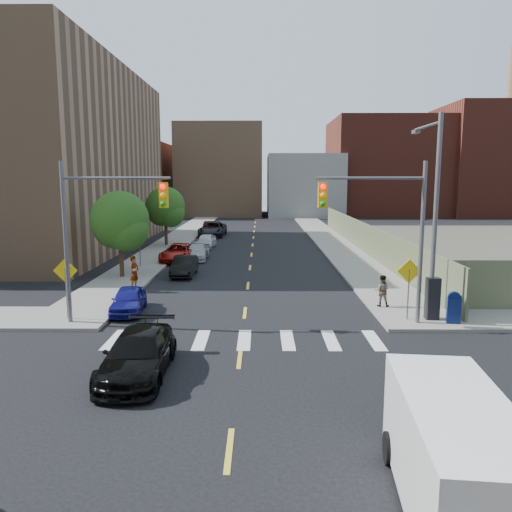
{
  "coord_description": "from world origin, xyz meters",
  "views": [
    {
      "loc": [
        0.72,
        -14.82,
        6.32
      ],
      "look_at": [
        0.49,
        12.59,
        2.0
      ],
      "focal_mm": 35.0,
      "sensor_mm": 36.0,
      "label": 1
    }
  ],
  "objects_px": {
    "parked_car_red": "(179,253)",
    "black_sedan": "(138,354)",
    "mailbox": "(454,308)",
    "parked_car_maroon": "(211,228)",
    "parked_car_grey": "(213,229)",
    "parked_car_white": "(206,241)",
    "pedestrian_west": "(134,272)",
    "parked_car_black": "(184,266)",
    "parked_car_blue": "(128,300)",
    "cargo_van": "(453,450)",
    "pedestrian_east": "(382,291)",
    "parked_car_silver": "(197,252)",
    "payphone": "(432,298)"
  },
  "relations": [
    {
      "from": "parked_car_blue",
      "to": "black_sedan",
      "type": "xyz_separation_m",
      "value": [
        2.3,
        -7.57,
        0.09
      ]
    },
    {
      "from": "parked_car_black",
      "to": "parked_car_red",
      "type": "bearing_deg",
      "value": 103.43
    },
    {
      "from": "cargo_van",
      "to": "pedestrian_east",
      "type": "height_order",
      "value": "cargo_van"
    },
    {
      "from": "parked_car_red",
      "to": "payphone",
      "type": "height_order",
      "value": "payphone"
    },
    {
      "from": "parked_car_grey",
      "to": "parked_car_silver",
      "type": "bearing_deg",
      "value": -86.14
    },
    {
      "from": "payphone",
      "to": "black_sedan",
      "type": "bearing_deg",
      "value": -154.21
    },
    {
      "from": "cargo_van",
      "to": "payphone",
      "type": "distance_m",
      "value": 13.15
    },
    {
      "from": "parked_car_black",
      "to": "parked_car_white",
      "type": "distance_m",
      "value": 12.97
    },
    {
      "from": "pedestrian_east",
      "to": "parked_car_blue",
      "type": "bearing_deg",
      "value": 14.99
    },
    {
      "from": "parked_car_silver",
      "to": "pedestrian_east",
      "type": "height_order",
      "value": "pedestrian_east"
    },
    {
      "from": "parked_car_blue",
      "to": "mailbox",
      "type": "distance_m",
      "value": 14.67
    },
    {
      "from": "parked_car_blue",
      "to": "pedestrian_east",
      "type": "relative_size",
      "value": 2.33
    },
    {
      "from": "parked_car_black",
      "to": "parked_car_white",
      "type": "xyz_separation_m",
      "value": [
        0.0,
        12.97,
        0.01
      ]
    },
    {
      "from": "parked_car_grey",
      "to": "pedestrian_west",
      "type": "xyz_separation_m",
      "value": [
        -1.83,
        -26.73,
        0.31
      ]
    },
    {
      "from": "parked_car_black",
      "to": "cargo_van",
      "type": "distance_m",
      "value": 24.59
    },
    {
      "from": "payphone",
      "to": "pedestrian_east",
      "type": "bearing_deg",
      "value": 125.52
    },
    {
      "from": "parked_car_blue",
      "to": "black_sedan",
      "type": "height_order",
      "value": "black_sedan"
    },
    {
      "from": "black_sedan",
      "to": "pedestrian_east",
      "type": "xyz_separation_m",
      "value": [
        9.8,
        8.27,
        0.22
      ]
    },
    {
      "from": "mailbox",
      "to": "parked_car_maroon",
      "type": "bearing_deg",
      "value": 125.03
    },
    {
      "from": "parked_car_red",
      "to": "parked_car_white",
      "type": "height_order",
      "value": "parked_car_red"
    },
    {
      "from": "mailbox",
      "to": "pedestrian_west",
      "type": "relative_size",
      "value": 0.72
    },
    {
      "from": "parked_car_maroon",
      "to": "pedestrian_east",
      "type": "xyz_separation_m",
      "value": [
        11.37,
        -31.67,
        0.17
      ]
    },
    {
      "from": "black_sedan",
      "to": "mailbox",
      "type": "distance_m",
      "value": 13.42
    },
    {
      "from": "parked_car_white",
      "to": "pedestrian_west",
      "type": "distance_m",
      "value": 17.71
    },
    {
      "from": "parked_car_red",
      "to": "black_sedan",
      "type": "distance_m",
      "value": 22.3
    },
    {
      "from": "parked_car_blue",
      "to": "parked_car_grey",
      "type": "bearing_deg",
      "value": 82.11
    },
    {
      "from": "parked_car_white",
      "to": "cargo_van",
      "type": "relative_size",
      "value": 0.75
    },
    {
      "from": "parked_car_white",
      "to": "payphone",
      "type": "bearing_deg",
      "value": -57.67
    },
    {
      "from": "parked_car_maroon",
      "to": "payphone",
      "type": "height_order",
      "value": "payphone"
    },
    {
      "from": "black_sedan",
      "to": "mailbox",
      "type": "relative_size",
      "value": 3.55
    },
    {
      "from": "parked_car_red",
      "to": "parked_car_grey",
      "type": "relative_size",
      "value": 0.86
    },
    {
      "from": "parked_car_blue",
      "to": "parked_car_silver",
      "type": "bearing_deg",
      "value": 79.18
    },
    {
      "from": "parked_car_grey",
      "to": "parked_car_blue",
      "type": "bearing_deg",
      "value": -89.03
    },
    {
      "from": "black_sedan",
      "to": "payphone",
      "type": "bearing_deg",
      "value": 27.17
    },
    {
      "from": "parked_car_grey",
      "to": "mailbox",
      "type": "xyz_separation_m",
      "value": [
        13.49,
        -33.13,
        0.03
      ]
    },
    {
      "from": "payphone",
      "to": "pedestrian_east",
      "type": "distance_m",
      "value": 2.77
    },
    {
      "from": "pedestrian_west",
      "to": "parked_car_red",
      "type": "bearing_deg",
      "value": 15.37
    },
    {
      "from": "mailbox",
      "to": "pedestrian_east",
      "type": "relative_size",
      "value": 0.89
    },
    {
      "from": "parked_car_silver",
      "to": "parked_car_white",
      "type": "distance_m",
      "value": 6.55
    },
    {
      "from": "cargo_van",
      "to": "payphone",
      "type": "height_order",
      "value": "cargo_van"
    },
    {
      "from": "parked_car_white",
      "to": "mailbox",
      "type": "distance_m",
      "value": 27.38
    },
    {
      "from": "parked_car_blue",
      "to": "cargo_van",
      "type": "bearing_deg",
      "value": -60.84
    },
    {
      "from": "parked_car_blue",
      "to": "parked_car_red",
      "type": "bearing_deg",
      "value": 84.01
    },
    {
      "from": "parked_car_blue",
      "to": "pedestrian_west",
      "type": "xyz_separation_m",
      "value": [
        -0.8,
        4.36,
        0.48
      ]
    },
    {
      "from": "pedestrian_west",
      "to": "mailbox",
      "type": "bearing_deg",
      "value": -92.83
    },
    {
      "from": "parked_car_silver",
      "to": "payphone",
      "type": "height_order",
      "value": "payphone"
    },
    {
      "from": "parked_car_silver",
      "to": "pedestrian_east",
      "type": "distance_m",
      "value": 18.24
    },
    {
      "from": "parked_car_white",
      "to": "pedestrian_east",
      "type": "height_order",
      "value": "pedestrian_east"
    },
    {
      "from": "parked_car_red",
      "to": "pedestrian_east",
      "type": "relative_size",
      "value": 3.15
    },
    {
      "from": "black_sedan",
      "to": "pedestrian_west",
      "type": "bearing_deg",
      "value": 103.83
    }
  ]
}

